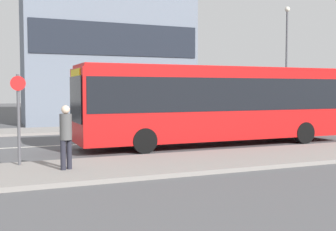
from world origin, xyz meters
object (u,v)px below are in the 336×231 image
city_bus (217,100)px  pedestrian_near_stop (66,133)px  parked_car_0 (293,117)px  street_lamp (287,53)px  bus_stop_sign (18,112)px

city_bus → pedestrian_near_stop: 8.16m
parked_car_0 → street_lamp: street_lamp is taller
parked_car_0 → street_lamp: bearing=63.0°
city_bus → parked_car_0: bearing=35.4°
parked_car_0 → pedestrian_near_stop: 18.75m
bus_stop_sign → street_lamp: bearing=30.3°
bus_stop_sign → street_lamp: street_lamp is taller
bus_stop_sign → pedestrian_near_stop: bearing=-46.8°
bus_stop_sign → street_lamp: (18.23, 10.64, 3.19)m
pedestrian_near_stop → bus_stop_sign: bus_stop_sign is taller
parked_car_0 → pedestrian_near_stop: (-15.98, -9.80, 0.53)m
parked_car_0 → city_bus: bearing=-146.7°
city_bus → street_lamp: bearing=40.6°
parked_car_0 → bus_stop_sign: bearing=-153.6°
bus_stop_sign → parked_car_0: bearing=26.4°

